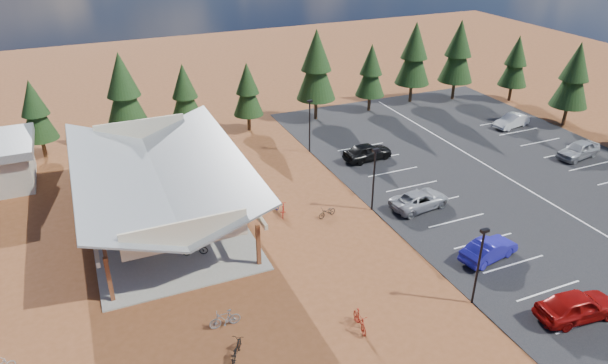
{
  "coord_description": "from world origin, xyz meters",
  "views": [
    {
      "loc": [
        -14.19,
        -29.34,
        21.14
      ],
      "look_at": [
        0.18,
        4.11,
        2.38
      ],
      "focal_mm": 32.0,
      "sensor_mm": 36.0,
      "label": 1
    }
  ],
  "objects_px": {
    "bike_4": "(195,249)",
    "bike_13": "(225,319)",
    "car_9": "(512,121)",
    "bike_14": "(272,201)",
    "trash_bin_1": "(254,204)",
    "bike_3": "(124,181)",
    "bike_pavilion": "(159,173)",
    "bike_5": "(226,226)",
    "bike_11": "(360,320)",
    "bike_15": "(283,210)",
    "car_8": "(578,150)",
    "bike_6": "(187,184)",
    "bike_2": "(148,210)",
    "trash_bin_0": "(236,212)",
    "bike_16": "(327,212)",
    "bike_0": "(137,252)",
    "lamp_post_1": "(374,175)",
    "lamp_post_2": "(310,122)",
    "car_0": "(577,305)",
    "lamp_post_0": "(479,262)",
    "bike_12": "(236,349)",
    "bike_7": "(175,182)",
    "car_4": "(367,152)",
    "car_2": "(420,200)",
    "bike_1": "(146,245)"
  },
  "relations": [
    {
      "from": "bike_2",
      "to": "bike_4",
      "type": "xyz_separation_m",
      "value": [
        2.05,
        -6.52,
        0.01
      ]
    },
    {
      "from": "bike_16",
      "to": "car_9",
      "type": "height_order",
      "value": "car_9"
    },
    {
      "from": "bike_14",
      "to": "car_8",
      "type": "distance_m",
      "value": 29.46
    },
    {
      "from": "bike_7",
      "to": "bike_2",
      "type": "bearing_deg",
      "value": 124.41
    },
    {
      "from": "bike_3",
      "to": "car_9",
      "type": "bearing_deg",
      "value": -97.24
    },
    {
      "from": "bike_6",
      "to": "car_9",
      "type": "distance_m",
      "value": 34.65
    },
    {
      "from": "bike_pavilion",
      "to": "trash_bin_1",
      "type": "relative_size",
      "value": 21.56
    },
    {
      "from": "bike_4",
      "to": "bike_3",
      "type": "bearing_deg",
      "value": 27.62
    },
    {
      "from": "bike_14",
      "to": "car_8",
      "type": "xyz_separation_m",
      "value": [
        29.34,
        -2.6,
        0.34
      ]
    },
    {
      "from": "lamp_post_1",
      "to": "bike_5",
      "type": "distance_m",
      "value": 11.66
    },
    {
      "from": "bike_16",
      "to": "car_2",
      "type": "distance_m",
      "value": 7.35
    },
    {
      "from": "bike_4",
      "to": "car_9",
      "type": "distance_m",
      "value": 37.61
    },
    {
      "from": "bike_pavilion",
      "to": "trash_bin_0",
      "type": "xyz_separation_m",
      "value": [
        5.01,
        -1.98,
        -3.37
      ]
    },
    {
      "from": "car_8",
      "to": "bike_2",
      "type": "bearing_deg",
      "value": -105.45
    },
    {
      "from": "bike_pavilion",
      "to": "bike_0",
      "type": "distance_m",
      "value": 6.23
    },
    {
      "from": "trash_bin_1",
      "to": "bike_3",
      "type": "xyz_separation_m",
      "value": [
        -8.75,
        7.77,
        0.17
      ]
    },
    {
      "from": "bike_3",
      "to": "bike_11",
      "type": "xyz_separation_m",
      "value": [
        9.96,
        -22.66,
        -0.06
      ]
    },
    {
      "from": "bike_3",
      "to": "car_4",
      "type": "bearing_deg",
      "value": -102.86
    },
    {
      "from": "trash_bin_0",
      "to": "bike_15",
      "type": "xyz_separation_m",
      "value": [
        3.35,
        -1.12,
        0.04
      ]
    },
    {
      "from": "bike_pavilion",
      "to": "bike_4",
      "type": "xyz_separation_m",
      "value": [
        0.99,
        -5.77,
        -3.28
      ]
    },
    {
      "from": "bike_7",
      "to": "bike_12",
      "type": "height_order",
      "value": "bike_7"
    },
    {
      "from": "lamp_post_2",
      "to": "bike_3",
      "type": "bearing_deg",
      "value": -177.92
    },
    {
      "from": "bike_0",
      "to": "bike_13",
      "type": "distance_m",
      "value": 9.28
    },
    {
      "from": "bike_11",
      "to": "bike_12",
      "type": "relative_size",
      "value": 1.06
    },
    {
      "from": "bike_0",
      "to": "bike_1",
      "type": "relative_size",
      "value": 1.13
    },
    {
      "from": "bike_5",
      "to": "car_2",
      "type": "xyz_separation_m",
      "value": [
        14.88,
        -2.32,
        0.1
      ]
    },
    {
      "from": "lamp_post_0",
      "to": "bike_15",
      "type": "bearing_deg",
      "value": 115.52
    },
    {
      "from": "bike_16",
      "to": "car_8",
      "type": "height_order",
      "value": "car_8"
    },
    {
      "from": "trash_bin_0",
      "to": "bike_3",
      "type": "distance_m",
      "value": 11.02
    },
    {
      "from": "trash_bin_0",
      "to": "bike_16",
      "type": "bearing_deg",
      "value": -22.58
    },
    {
      "from": "bike_2",
      "to": "bike_13",
      "type": "height_order",
      "value": "bike_13"
    },
    {
      "from": "bike_11",
      "to": "bike_15",
      "type": "xyz_separation_m",
      "value": [
        0.57,
        13.18,
        -0.07
      ]
    },
    {
      "from": "lamp_post_1",
      "to": "bike_14",
      "type": "distance_m",
      "value": 8.16
    },
    {
      "from": "bike_1",
      "to": "lamp_post_1",
      "type": "bearing_deg",
      "value": -110.49
    },
    {
      "from": "trash_bin_0",
      "to": "bike_6",
      "type": "height_order",
      "value": "bike_6"
    },
    {
      "from": "bike_0",
      "to": "bike_2",
      "type": "height_order",
      "value": "bike_0"
    },
    {
      "from": "car_9",
      "to": "bike_14",
      "type": "bearing_deg",
      "value": -88.31
    },
    {
      "from": "bike_5",
      "to": "car_4",
      "type": "relative_size",
      "value": 0.37
    },
    {
      "from": "bike_15",
      "to": "car_0",
      "type": "distance_m",
      "value": 20.57
    },
    {
      "from": "car_0",
      "to": "car_9",
      "type": "xyz_separation_m",
      "value": [
        17.66,
        24.73,
        -0.15
      ]
    },
    {
      "from": "bike_2",
      "to": "car_0",
      "type": "xyz_separation_m",
      "value": [
        20.6,
        -21.11,
        0.34
      ]
    },
    {
      "from": "bike_16",
      "to": "car_8",
      "type": "relative_size",
      "value": 0.34
    },
    {
      "from": "bike_pavilion",
      "to": "bike_5",
      "type": "xyz_separation_m",
      "value": [
        3.64,
        -3.89,
        -3.2
      ]
    },
    {
      "from": "trash_bin_1",
      "to": "bike_3",
      "type": "distance_m",
      "value": 11.7
    },
    {
      "from": "bike_4",
      "to": "bike_13",
      "type": "xyz_separation_m",
      "value": [
        -0.04,
        -7.41,
        -0.0
      ]
    },
    {
      "from": "bike_3",
      "to": "car_9",
      "type": "height_order",
      "value": "car_9"
    },
    {
      "from": "bike_16",
      "to": "car_8",
      "type": "bearing_deg",
      "value": 76.41
    },
    {
      "from": "lamp_post_0",
      "to": "bike_15",
      "type": "height_order",
      "value": "lamp_post_0"
    },
    {
      "from": "bike_0",
      "to": "bike_4",
      "type": "distance_m",
      "value": 3.79
    },
    {
      "from": "bike_4",
      "to": "bike_15",
      "type": "distance_m",
      "value": 7.84
    }
  ]
}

